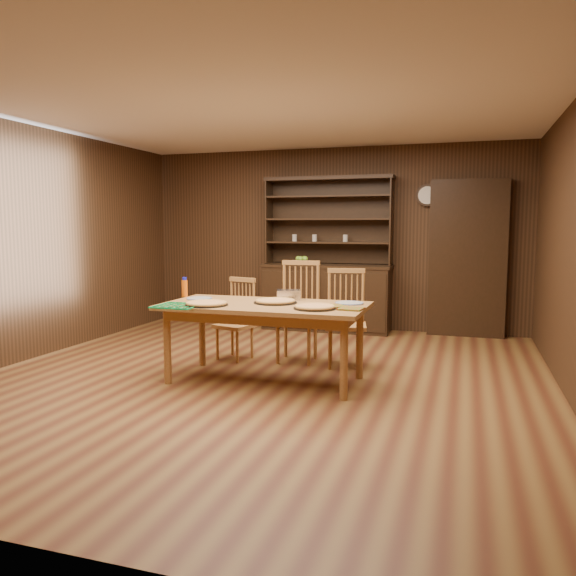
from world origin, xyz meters
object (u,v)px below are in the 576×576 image
(china_hutch, at_px, (327,289))
(juice_bottle, at_px, (185,288))
(dining_table, at_px, (265,312))
(chair_right, at_px, (346,314))
(chair_center, at_px, (299,308))
(chair_left, at_px, (238,316))

(china_hutch, distance_m, juice_bottle, 2.69)
(dining_table, bearing_deg, chair_right, 54.98)
(chair_center, distance_m, chair_right, 0.55)
(china_hutch, relative_size, juice_bottle, 10.67)
(dining_table, bearing_deg, china_hutch, 91.49)
(chair_center, relative_size, juice_bottle, 5.41)
(chair_center, xyz_separation_m, juice_bottle, (-1.05, -0.67, 0.26))
(chair_right, bearing_deg, chair_center, 161.61)
(chair_left, bearing_deg, chair_right, 18.90)
(chair_left, relative_size, chair_right, 0.88)
(chair_left, xyz_separation_m, juice_bottle, (-0.38, -0.54, 0.37))
(dining_table, xyz_separation_m, juice_bottle, (-0.99, 0.26, 0.17))
(china_hutch, height_order, chair_left, china_hutch)
(chair_left, relative_size, juice_bottle, 4.45)
(china_hutch, bearing_deg, dining_table, -88.51)
(dining_table, height_order, chair_right, chair_right)
(dining_table, height_order, juice_bottle, juice_bottle)
(dining_table, relative_size, chair_right, 1.87)
(chair_right, bearing_deg, chair_left, 171.35)
(dining_table, distance_m, juice_bottle, 1.04)
(chair_left, height_order, juice_bottle, juice_bottle)
(juice_bottle, bearing_deg, china_hutch, 69.97)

